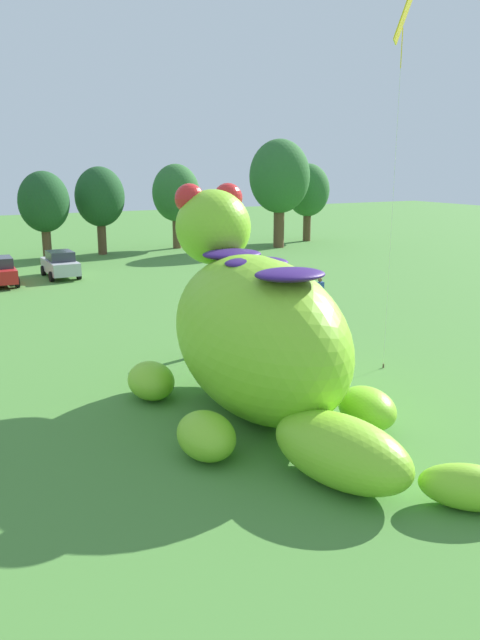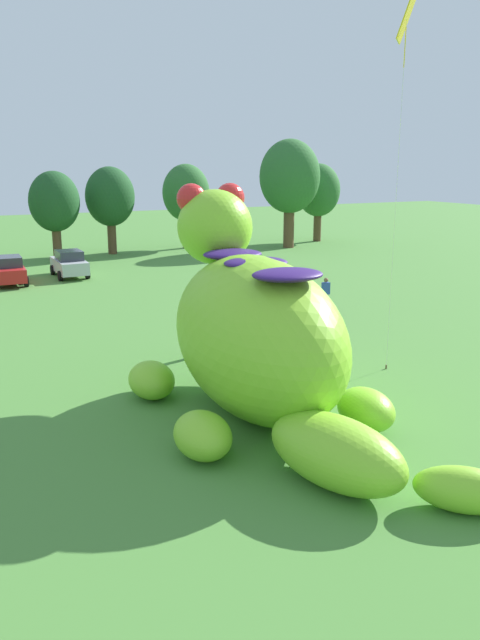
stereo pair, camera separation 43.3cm
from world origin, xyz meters
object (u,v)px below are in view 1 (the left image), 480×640
(spectator_mid_field, at_px, (190,336))
(spectator_by_cars, at_px, (320,295))
(giant_inflatable_creature, at_px, (257,334))
(car_silver, at_px, (60,264))
(tethered_flying_kite, at_px, (403,26))

(spectator_mid_field, bearing_deg, spectator_by_cars, 25.18)
(giant_inflatable_creature, distance_m, car_silver, 25.74)
(spectator_by_cars, xyz_separation_m, tethered_flying_kite, (-3.11, -8.50, 10.57))
(giant_inflatable_creature, bearing_deg, spectator_mid_field, 86.17)
(spectator_mid_field, height_order, tethered_flying_kite, tethered_flying_kite)
(spectator_mid_field, height_order, spectator_by_cars, same)
(car_silver, bearing_deg, tethered_flying_kite, -75.85)
(car_silver, height_order, spectator_by_cars, car_silver)
(giant_inflatable_creature, xyz_separation_m, spectator_mid_field, (0.39, 5.80, -1.55))
(car_silver, distance_m, spectator_mid_field, 19.90)
(car_silver, distance_m, spectator_by_cars, 18.26)
(giant_inflatable_creature, bearing_deg, tethered_flying_kite, 13.27)
(car_silver, xyz_separation_m, tethered_flying_kite, (6.12, -24.26, 10.56))
(spectator_by_cars, bearing_deg, tethered_flying_kite, -110.08)
(spectator_mid_field, bearing_deg, tethered_flying_kite, -37.56)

